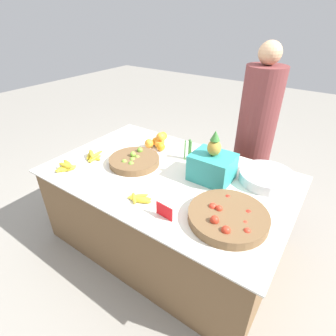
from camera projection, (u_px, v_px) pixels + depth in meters
ground_plane at (168, 238)px, 2.31m from camera, size 12.00×12.00×0.00m
market_table at (168, 208)px, 2.14m from camera, size 1.81×1.14×0.67m
lime_bowl at (134, 161)px, 2.08m from camera, size 0.40×0.40×0.09m
tomato_basket at (228, 217)px, 1.51m from camera, size 0.47×0.47×0.09m
orange_pile at (158, 141)px, 2.32m from camera, size 0.20×0.19×0.14m
metal_bowl at (266, 177)px, 1.86m from camera, size 0.38×0.38×0.07m
price_sign at (164, 211)px, 1.53m from camera, size 0.12×0.02×0.09m
produce_crate at (212, 165)px, 1.85m from camera, size 0.29×0.24×0.38m
veg_bundle at (189, 150)px, 2.11m from camera, size 0.06×0.05×0.17m
banana_bunch_middle_right at (66, 167)px, 2.00m from camera, size 0.16×0.16×0.06m
banana_bunch_front_center at (139, 198)px, 1.68m from camera, size 0.17×0.14×0.03m
banana_bunch_front_left at (93, 156)px, 2.15m from camera, size 0.19×0.18×0.06m
vendor_person at (254, 137)px, 2.47m from camera, size 0.34×0.34×1.53m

